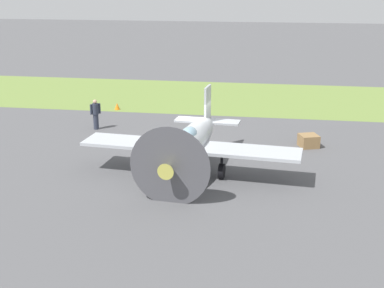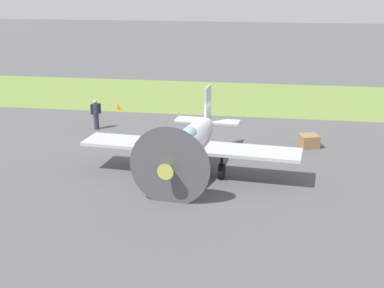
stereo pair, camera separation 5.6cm
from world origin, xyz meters
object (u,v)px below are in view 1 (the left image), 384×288
at_px(airplane_lead, 191,142).
at_px(supply_crate, 309,141).
at_px(runway_marker_cone, 117,106).
at_px(ground_crew_chief, 96,114).

xyz_separation_m(airplane_lead, supply_crate, (-5.36, -4.70, -1.12)).
xyz_separation_m(airplane_lead, runway_marker_cone, (6.70, -10.86, -1.22)).
distance_m(supply_crate, runway_marker_cone, 13.55).
bearing_deg(runway_marker_cone, supply_crate, 152.97).
bearing_deg(airplane_lead, runway_marker_cone, -53.12).
relative_size(airplane_lead, supply_crate, 10.80).
bearing_deg(supply_crate, ground_crew_chief, -7.01).
height_order(airplane_lead, ground_crew_chief, airplane_lead).
distance_m(airplane_lead, supply_crate, 7.22).
distance_m(ground_crew_chief, supply_crate, 11.99).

